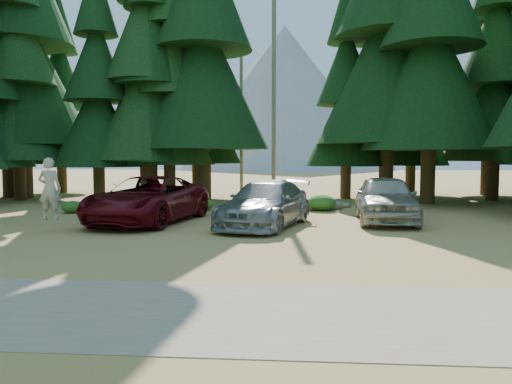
% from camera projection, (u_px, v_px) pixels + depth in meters
% --- Properties ---
extents(ground, '(160.00, 160.00, 0.00)m').
position_uv_depth(ground, '(225.00, 241.00, 14.17)').
color(ground, tan).
rests_on(ground, ground).
extents(gravel_strip, '(26.00, 3.50, 0.01)m').
position_uv_depth(gravel_strip, '(166.00, 311.00, 7.70)').
color(gravel_strip, gray).
rests_on(gravel_strip, ground).
extents(forest_belt_north, '(36.00, 7.00, 22.00)m').
position_uv_depth(forest_belt_north, '(260.00, 198.00, 29.09)').
color(forest_belt_north, black).
rests_on(forest_belt_north, ground).
extents(snag_front, '(0.24, 0.24, 12.00)m').
position_uv_depth(snag_front, '(274.00, 93.00, 28.11)').
color(snag_front, gray).
rests_on(snag_front, ground).
extents(snag_back, '(0.20, 0.20, 10.00)m').
position_uv_depth(snag_back, '(241.00, 113.00, 29.83)').
color(snag_back, gray).
rests_on(snag_back, ground).
extents(mountain_peak, '(48.00, 50.00, 28.00)m').
position_uv_depth(mountain_peak, '(272.00, 106.00, 101.24)').
color(mountain_peak, '#919298').
rests_on(mountain_peak, ground).
extents(red_pickup, '(3.81, 6.48, 1.69)m').
position_uv_depth(red_pickup, '(148.00, 199.00, 18.14)').
color(red_pickup, '#5F0811').
rests_on(red_pickup, ground).
extents(silver_minivan_center, '(3.55, 5.72, 1.55)m').
position_uv_depth(silver_minivan_center, '(265.00, 204.00, 17.12)').
color(silver_minivan_center, '#9DA0A5').
rests_on(silver_minivan_center, ground).
extents(silver_minivan_right, '(2.40, 5.22, 1.73)m').
position_uv_depth(silver_minivan_right, '(385.00, 198.00, 18.31)').
color(silver_minivan_right, '#B6B0A1').
rests_on(silver_minivan_right, ground).
extents(frisbee_player, '(0.73, 0.49, 1.97)m').
position_uv_depth(frisbee_player, '(50.00, 189.00, 15.67)').
color(frisbee_player, beige).
rests_on(frisbee_player, ground).
extents(log_left, '(3.67, 0.82, 0.26)m').
position_uv_depth(log_left, '(139.00, 209.00, 21.71)').
color(log_left, gray).
rests_on(log_left, ground).
extents(log_mid, '(2.45, 2.16, 0.25)m').
position_uv_depth(log_mid, '(324.00, 203.00, 24.34)').
color(log_mid, gray).
rests_on(log_mid, ground).
extents(log_right, '(4.54, 2.52, 0.32)m').
position_uv_depth(log_right, '(293.00, 208.00, 21.85)').
color(log_right, gray).
rests_on(log_right, ground).
extents(shrub_far_left, '(0.95, 0.95, 0.52)m').
position_uv_depth(shrub_far_left, '(73.00, 207.00, 21.26)').
color(shrub_far_left, '#226F21').
rests_on(shrub_far_left, ground).
extents(shrub_left, '(0.91, 0.91, 0.50)m').
position_uv_depth(shrub_left, '(188.00, 204.00, 22.47)').
color(shrub_left, '#226F21').
rests_on(shrub_left, ground).
extents(shrub_center_left, '(0.97, 0.97, 0.53)m').
position_uv_depth(shrub_center_left, '(203.00, 204.00, 22.30)').
color(shrub_center_left, '#226F21').
rests_on(shrub_center_left, ground).
extents(shrub_center_right, '(0.96, 0.96, 0.53)m').
position_uv_depth(shrub_center_right, '(260.00, 206.00, 21.68)').
color(shrub_center_right, '#226F21').
rests_on(shrub_center_right, ground).
extents(shrub_right, '(0.80, 0.80, 0.44)m').
position_uv_depth(shrub_right, '(279.00, 202.00, 24.01)').
color(shrub_right, '#226F21').
rests_on(shrub_right, ground).
extents(shrub_far_right, '(1.30, 1.30, 0.71)m').
position_uv_depth(shrub_far_right, '(322.00, 203.00, 22.20)').
color(shrub_far_right, '#226F21').
rests_on(shrub_far_right, ground).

